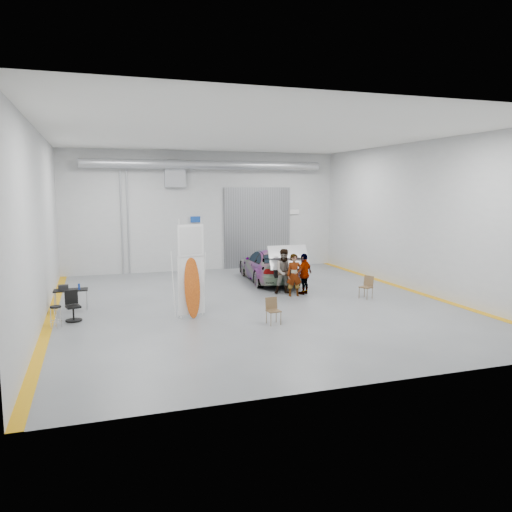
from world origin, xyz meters
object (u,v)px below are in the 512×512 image
object	(u,v)px
person_c	(304,274)
office_chair	(73,308)
person_a	(294,275)
work_table	(69,290)
person_b	(285,271)
shop_stool	(56,317)
folding_chair_near	(273,316)
folding_chair_far	(366,292)
surfboard_display	(190,278)
sedan_car	(269,265)

from	to	relation	value
person_c	office_chair	distance (m)	8.65
person_a	person_c	size ratio (longest dim) A/B	1.02
person_c	work_table	distance (m)	8.71
office_chair	person_b	bearing A→B (deg)	-1.99
office_chair	work_table	bearing A→B (deg)	82.14
person_b	shop_stool	bearing A→B (deg)	-154.60
folding_chair_near	folding_chair_far	world-z (taller)	folding_chair_far
folding_chair_far	office_chair	world-z (taller)	office_chair
work_table	surfboard_display	bearing A→B (deg)	-32.48
sedan_car	folding_chair_near	xyz separation A→B (m)	(-2.31, -6.83, -0.46)
person_a	surfboard_display	distance (m)	4.91
person_a	work_table	xyz separation A→B (m)	(-8.20, 0.36, -0.12)
person_c	shop_stool	distance (m)	9.25
person_c	work_table	bearing A→B (deg)	-36.09
person_a	office_chair	bearing A→B (deg)	-162.25
folding_chair_far	shop_stool	bearing A→B (deg)	-112.73
person_b	folding_chair_near	size ratio (longest dim) A/B	2.20
office_chair	person_a	bearing A→B (deg)	-5.65
person_c	folding_chair_far	bearing A→B (deg)	107.82
sedan_car	person_c	distance (m)	3.10
folding_chair_near	work_table	size ratio (longest dim) A/B	0.72
folding_chair_far	shop_stool	size ratio (longest dim) A/B	1.27
person_b	surfboard_display	xyz separation A→B (m)	(-4.26, -2.52, 0.40)
person_b	person_c	distance (m)	0.76
surfboard_display	office_chair	size ratio (longest dim) A/B	3.38
person_c	sedan_car	bearing A→B (deg)	-118.25
sedan_car	person_b	size ratio (longest dim) A/B	2.76
shop_stool	person_c	bearing A→B (deg)	13.35
person_a	work_table	bearing A→B (deg)	-173.50
sedan_car	person_a	size ratio (longest dim) A/B	3.00
person_c	surfboard_display	size ratio (longest dim) A/B	0.51
sedan_car	folding_chair_far	world-z (taller)	sedan_car
person_a	work_table	world-z (taller)	person_a
person_a	surfboard_display	size ratio (longest dim) A/B	0.52
person_b	person_a	bearing A→B (deg)	-59.60
person_c	work_table	size ratio (longest dim) A/B	1.45
sedan_car	person_c	xyz separation A→B (m)	(0.36, -3.08, 0.10)
folding_chair_near	shop_stool	size ratio (longest dim) A/B	1.21
sedan_car	person_c	bearing A→B (deg)	101.95
person_b	folding_chair_far	size ratio (longest dim) A/B	2.10
surfboard_display	folding_chair_far	xyz separation A→B (m)	(6.85, 0.78, -1.03)
folding_chair_far	office_chair	bearing A→B (deg)	-116.46
folding_chair_near	shop_stool	distance (m)	6.53
person_c	work_table	xyz separation A→B (m)	(-8.71, 0.17, -0.11)
sedan_car	folding_chair_far	xyz separation A→B (m)	(2.26, -4.52, -0.45)
folding_chair_near	shop_stool	bearing A→B (deg)	161.13
sedan_car	person_a	distance (m)	3.27
office_chair	folding_chair_far	bearing A→B (deg)	-14.51
person_b	work_table	xyz separation A→B (m)	(-8.01, -0.13, -0.19)
work_table	office_chair	size ratio (longest dim) A/B	1.19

